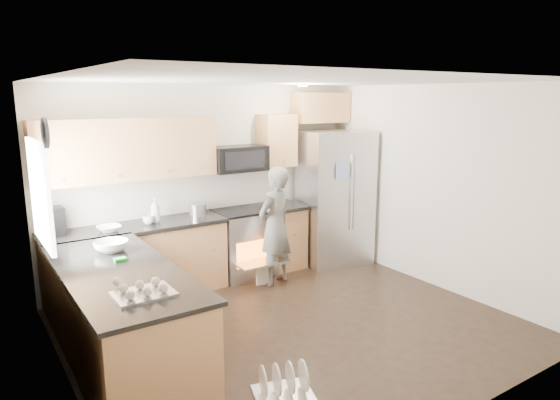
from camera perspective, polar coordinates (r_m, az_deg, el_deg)
ground at (r=5.59m, az=1.51°, el=-14.20°), size 4.50×4.50×0.00m
room_shell at (r=5.08m, az=1.17°, el=3.01°), size 4.54×4.04×2.62m
back_cabinet_run at (r=6.46m, az=-11.74°, el=-1.74°), size 4.45×0.64×2.50m
peninsula at (r=4.92m, az=-17.58°, el=-12.61°), size 0.96×2.36×1.03m
stove_range at (r=6.88m, az=-4.23°, el=-3.18°), size 0.76×0.97×1.79m
refrigerator at (r=7.40m, az=6.27°, el=0.28°), size 1.07×0.90×1.96m
person at (r=6.54m, az=-0.57°, el=-2.97°), size 0.66×0.54×1.56m
dish_rack at (r=4.42m, az=0.40°, el=-20.65°), size 0.58×0.52×0.30m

